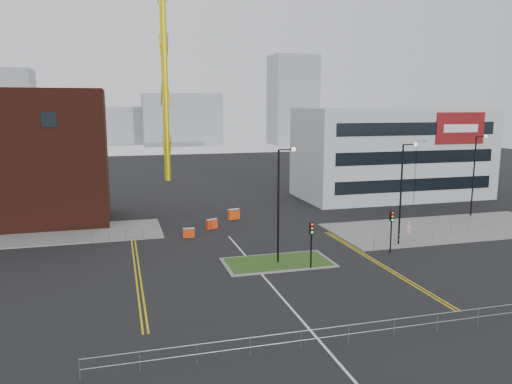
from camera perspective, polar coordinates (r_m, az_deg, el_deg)
ground at (r=32.31m, az=3.56°, el=-12.60°), size 200.00×200.00×0.00m
pavement_left at (r=52.65m, az=-26.25°, el=-4.67°), size 28.00×8.00×0.12m
pavement_right at (r=54.28m, az=20.99°, el=-3.88°), size 24.00×10.00×0.12m
island_kerb at (r=40.02m, az=2.52°, el=-8.04°), size 8.60×4.60×0.08m
grass_island at (r=40.02m, az=2.52°, el=-8.02°), size 8.00×4.00×0.12m
office_block at (r=70.34m, az=15.24°, el=4.34°), size 25.00×12.20×12.00m
tower_crane at (r=83.61m, az=-6.57°, el=19.78°), size 50.25×18.75×38.96m
streetlamp_island at (r=38.78m, az=2.88°, el=-0.44°), size 1.46×0.36×9.18m
streetlamp_right_near at (r=45.68m, az=16.50°, el=0.73°), size 1.46×0.36×9.18m
streetlamp_right_far at (r=60.27m, az=23.82°, el=2.42°), size 1.46×0.36×9.18m
traffic_light_island at (r=38.15m, az=6.36°, el=-5.04°), size 0.28×0.33×3.65m
traffic_light_right at (r=43.38m, az=15.23°, el=-3.51°), size 0.28×0.33×3.65m
railing_front at (r=26.89m, az=7.92°, el=-15.67°), size 24.05×0.05×1.10m
railing_left at (r=47.63m, az=-16.48°, el=-4.64°), size 6.05×0.05×1.10m
railing_right at (r=51.30m, az=21.34°, el=-3.85°), size 19.05×5.05×1.10m
centre_line at (r=34.07m, az=2.44°, el=-11.37°), size 0.15×30.00×0.01m
yellow_left_a at (r=40.14m, az=-13.68°, el=-8.32°), size 0.12×24.00×0.01m
yellow_left_b at (r=40.15m, az=-13.25°, el=-8.30°), size 0.12×24.00×0.01m
yellow_right_a at (r=41.19m, az=13.47°, el=-7.84°), size 0.12×20.00×0.01m
yellow_right_b at (r=41.33m, az=13.83°, el=-7.80°), size 0.12×20.00×0.01m
skyline_b at (r=159.49m, az=-8.48°, el=8.18°), size 24.00×12.00×16.00m
skyline_c at (r=162.73m, az=4.22°, el=10.40°), size 14.00×12.00×28.00m
skyline_d at (r=168.32m, az=-15.03°, el=7.35°), size 30.00×12.00×12.00m
pedestrian at (r=48.71m, az=17.04°, el=-4.22°), size 0.72×0.59×1.72m
barrier_left at (r=50.83m, az=-5.08°, el=-3.61°), size 1.23×0.84×0.99m
barrier_mid at (r=47.77m, az=-7.70°, el=-4.60°), size 1.08×0.41×0.90m
barrier_right at (r=54.81m, az=-2.58°, el=-2.50°), size 1.43×0.86×1.14m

